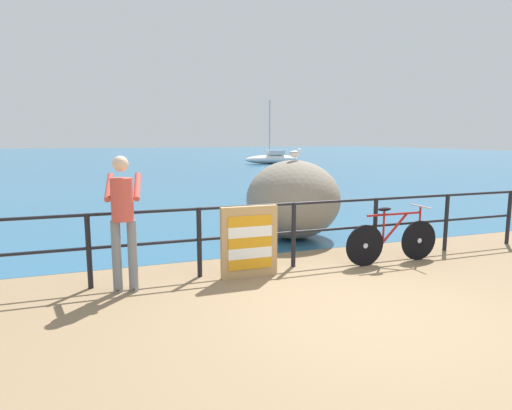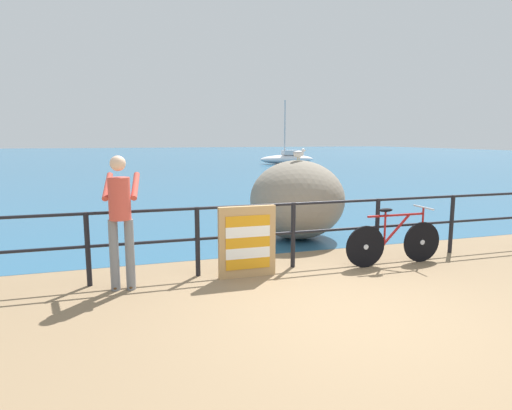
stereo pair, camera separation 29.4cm
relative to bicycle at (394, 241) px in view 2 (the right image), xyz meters
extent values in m
cube|color=#846B4C|center=(-1.59, 18.45, -0.44)|extent=(120.00, 120.00, 0.10)
cube|color=#285B7F|center=(-1.59, 46.17, -0.39)|extent=(120.00, 90.00, 0.01)
cylinder|color=black|center=(-4.58, 0.35, 0.12)|extent=(0.07, 0.07, 1.02)
cylinder|color=black|center=(-3.08, 0.35, 0.12)|extent=(0.07, 0.07, 1.02)
cylinder|color=black|center=(-1.59, 0.35, 0.12)|extent=(0.07, 0.07, 1.02)
cylinder|color=black|center=(-0.10, 0.35, 0.12)|extent=(0.07, 0.07, 1.02)
cylinder|color=black|center=(1.39, 0.35, 0.12)|extent=(0.07, 0.07, 1.02)
cylinder|color=black|center=(-1.59, 0.35, 0.61)|extent=(8.96, 0.04, 0.04)
cylinder|color=black|center=(-1.59, 0.35, 0.16)|extent=(8.96, 0.04, 0.04)
cylinder|color=black|center=(-0.52, 0.00, -0.06)|extent=(0.66, 0.04, 0.66)
cylinder|color=#B7BCC6|center=(-0.52, 0.00, -0.06)|extent=(0.08, 0.06, 0.08)
cylinder|color=black|center=(0.52, 0.00, -0.06)|extent=(0.66, 0.04, 0.66)
cylinder|color=#B7BCC6|center=(0.52, 0.00, -0.06)|extent=(0.08, 0.06, 0.08)
cylinder|color=maroon|center=(0.00, 0.00, 0.41)|extent=(0.99, 0.04, 0.04)
cylinder|color=maroon|center=(0.02, 0.00, 0.18)|extent=(0.50, 0.04, 0.50)
cylinder|color=maroon|center=(-0.19, 0.00, 0.21)|extent=(0.03, 0.03, 0.53)
ellipsoid|color=black|center=(-0.19, 0.00, 0.50)|extent=(0.24, 0.10, 0.06)
cylinder|color=maroon|center=(0.52, 0.00, 0.23)|extent=(0.03, 0.03, 0.57)
cylinder|color=#B7BCC6|center=(0.52, 0.00, 0.51)|extent=(0.03, 0.48, 0.03)
cylinder|color=slate|center=(-4.24, 0.06, 0.09)|extent=(0.12, 0.12, 0.95)
ellipsoid|color=#513319|center=(-4.23, 0.12, -0.35)|extent=(0.14, 0.27, 0.08)
cylinder|color=slate|center=(-4.04, 0.04, 0.09)|extent=(0.12, 0.12, 0.95)
ellipsoid|color=#513319|center=(-4.03, 0.10, -0.35)|extent=(0.14, 0.27, 0.08)
cylinder|color=#CC4C3F|center=(-4.14, 0.05, 0.84)|extent=(0.28, 0.28, 0.55)
sphere|color=beige|center=(-4.14, 0.05, 1.29)|extent=(0.20, 0.20, 0.20)
cylinder|color=#CC4C3F|center=(-4.28, 0.31, 0.97)|extent=(0.15, 0.52, 0.34)
cylinder|color=#CC4C3F|center=(-3.93, 0.26, 0.97)|extent=(0.15, 0.52, 0.34)
cube|color=tan|center=(-2.41, 0.10, 0.13)|extent=(0.84, 0.09, 1.04)
cube|color=orange|center=(-2.41, 0.05, -0.18)|extent=(0.66, 0.01, 0.16)
cube|color=white|center=(-2.41, 0.05, -0.03)|extent=(0.66, 0.01, 0.16)
cube|color=orange|center=(-2.41, 0.05, 0.13)|extent=(0.66, 0.01, 0.16)
cube|color=white|center=(-2.41, 0.05, 0.29)|extent=(0.66, 0.01, 0.16)
cube|color=orange|center=(-2.41, 0.05, 0.44)|extent=(0.66, 0.01, 0.16)
ellipsoid|color=gray|center=(-0.76, 2.20, 0.39)|extent=(1.88, 1.90, 1.57)
cylinder|color=gold|center=(-0.78, 2.14, 1.21)|extent=(0.01, 0.01, 0.06)
cylinder|color=gold|center=(-0.77, 2.10, 1.21)|extent=(0.01, 0.01, 0.06)
ellipsoid|color=white|center=(-0.78, 2.12, 1.30)|extent=(0.28, 0.19, 0.13)
ellipsoid|color=#9E9EA3|center=(-0.80, 2.11, 1.33)|extent=(0.27, 0.19, 0.06)
sphere|color=white|center=(-0.66, 2.16, 1.37)|extent=(0.08, 0.08, 0.08)
cone|color=gold|center=(-0.62, 2.18, 1.37)|extent=(0.06, 0.04, 0.02)
ellipsoid|color=white|center=(8.46, 26.45, -0.03)|extent=(4.40, 1.31, 0.70)
cube|color=silver|center=(8.76, 26.45, 0.50)|extent=(1.30, 0.80, 0.36)
cylinder|color=#B2B2B7|center=(8.26, 26.45, 2.42)|extent=(0.10, 0.10, 4.20)
camera|label=1|loc=(-4.39, -5.72, 1.61)|focal=30.71mm
camera|label=2|loc=(-4.11, -5.82, 1.61)|focal=30.71mm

